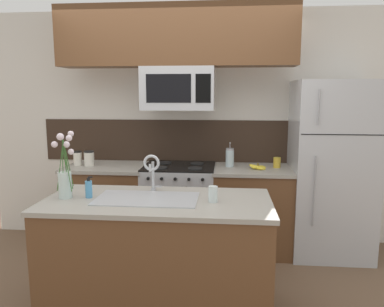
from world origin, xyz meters
TOP-DOWN VIEW (x-y plane):
  - ground_plane at (0.00, 0.00)m, footprint 10.00×10.00m
  - rear_partition at (0.30, 1.28)m, footprint 5.20×0.10m
  - splash_band at (0.00, 1.22)m, footprint 3.25×0.01m
  - back_counter_left at (-0.80, 0.90)m, footprint 0.87×0.65m
  - back_counter_right at (0.78, 0.90)m, footprint 0.84×0.65m
  - stove_range at (0.00, 0.90)m, footprint 0.76×0.64m
  - microwave at (0.00, 0.88)m, footprint 0.74×0.40m
  - upper_cabinet_band at (-0.02, 0.85)m, footprint 2.41×0.34m
  - refrigerator at (1.59, 0.92)m, footprint 0.81×0.74m
  - storage_jar_tall at (-1.12, 0.89)m, footprint 0.09×0.09m
  - storage_jar_medium at (-0.98, 0.87)m, footprint 0.11×0.11m
  - banana_bunch at (0.83, 0.84)m, footprint 0.19×0.16m
  - french_press at (0.54, 0.96)m, footprint 0.09×0.09m
  - coffee_tin at (1.04, 0.95)m, footprint 0.08×0.08m
  - island_counter at (-0.01, -0.35)m, footprint 1.70×0.79m
  - kitchen_sink at (-0.09, -0.35)m, footprint 0.76×0.42m
  - sink_faucet at (-0.09, -0.14)m, footprint 0.14×0.14m
  - dish_soap_bottle at (-0.53, -0.35)m, footprint 0.06×0.05m
  - drinking_glass at (0.41, -0.38)m, footprint 0.07×0.07m
  - flower_vase at (-0.70, -0.37)m, footprint 0.17×0.20m

SIDE VIEW (x-z plane):
  - ground_plane at x=0.00m, z-range 0.00..0.00m
  - island_counter at x=-0.01m, z-range 0.00..0.91m
  - back_counter_left at x=-0.80m, z-range 0.00..0.91m
  - back_counter_right at x=0.78m, z-range 0.00..0.91m
  - stove_range at x=0.00m, z-range 0.00..0.93m
  - kitchen_sink at x=-0.09m, z-range 0.76..0.92m
  - refrigerator at x=1.59m, z-range 0.00..1.82m
  - banana_bunch at x=0.83m, z-range 0.89..0.97m
  - coffee_tin at x=1.04m, z-range 0.91..1.02m
  - drinking_glass at x=0.41m, z-range 0.91..1.03m
  - dish_soap_bottle at x=-0.53m, z-range 0.90..1.06m
  - storage_jar_tall at x=-1.12m, z-range 0.91..1.07m
  - storage_jar_medium at x=-0.98m, z-range 0.91..1.07m
  - french_press at x=0.54m, z-range 0.88..1.14m
  - flower_vase at x=-0.70m, z-range 0.82..1.32m
  - sink_faucet at x=-0.09m, z-range 0.95..1.26m
  - splash_band at x=0.00m, z-range 0.91..1.39m
  - rear_partition at x=0.30m, z-range 0.00..2.60m
  - microwave at x=0.00m, z-range 1.52..1.96m
  - upper_cabinet_band at x=-0.02m, z-range 1.96..2.56m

